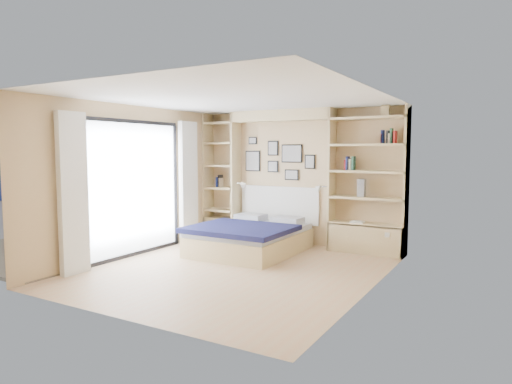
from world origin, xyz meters
The scene contains 8 objects.
ground centered at (0.00, 0.00, 0.00)m, with size 4.50×4.50×0.00m, color tan.
room_shell centered at (-0.39, 1.52, 1.08)m, with size 4.50×4.50×4.50m.
bed centered at (-0.41, 1.15, 0.27)m, with size 1.64×2.11×1.07m.
photo_gallery centered at (-0.45, 2.22, 1.60)m, with size 1.48×0.02×0.82m.
reading_lamps centered at (-0.30, 2.00, 1.10)m, with size 1.92×0.12×0.15m.
shelf_decor centered at (1.06, 2.07, 1.69)m, with size 3.54×0.23×2.03m.
deck centered at (-3.60, 0.00, 0.00)m, with size 3.20×4.00×0.05m, color #6D6150.
deck_chair centered at (-2.92, -0.06, 0.42)m, with size 0.75×0.99×0.88m.
Camera 1 is at (3.55, -5.56, 1.76)m, focal length 32.00 mm.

